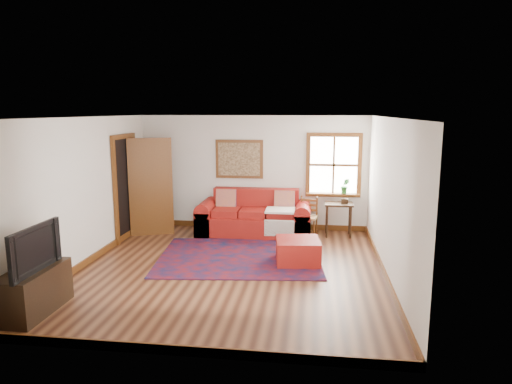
# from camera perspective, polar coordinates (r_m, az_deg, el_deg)

# --- Properties ---
(ground) EXTENTS (5.50, 5.50, 0.00)m
(ground) POSITION_cam_1_polar(r_m,az_deg,el_deg) (7.70, -3.16, -9.62)
(ground) COLOR #3A1B0F
(ground) RESTS_ON ground
(room_envelope) EXTENTS (5.04, 5.54, 2.52)m
(room_envelope) POSITION_cam_1_polar(r_m,az_deg,el_deg) (7.33, -3.27, 2.66)
(room_envelope) COLOR silver
(room_envelope) RESTS_ON ground
(window) EXTENTS (1.18, 0.20, 1.38)m
(window) POSITION_cam_1_polar(r_m,az_deg,el_deg) (9.92, 9.84, 2.54)
(window) COLOR white
(window) RESTS_ON ground
(doorway) EXTENTS (0.89, 1.08, 2.14)m
(doorway) POSITION_cam_1_polar(r_m,az_deg,el_deg) (9.71, -14.18, 0.76)
(doorway) COLOR black
(doorway) RESTS_ON ground
(framed_artwork) EXTENTS (1.05, 0.07, 0.85)m
(framed_artwork) POSITION_cam_1_polar(r_m,az_deg,el_deg) (10.03, -2.11, 4.13)
(framed_artwork) COLOR brown
(framed_artwork) RESTS_ON ground
(persian_rug) EXTENTS (3.07, 2.56, 0.02)m
(persian_rug) POSITION_cam_1_polar(r_m,az_deg,el_deg) (8.29, -2.06, -8.09)
(persian_rug) COLOR #5B0D14
(persian_rug) RESTS_ON ground
(red_leather_sofa) EXTENTS (2.39, 0.99, 0.93)m
(red_leather_sofa) POSITION_cam_1_polar(r_m,az_deg,el_deg) (9.77, -0.17, -3.42)
(red_leather_sofa) COLOR maroon
(red_leather_sofa) RESTS_ON ground
(red_ottoman) EXTENTS (0.81, 0.81, 0.42)m
(red_ottoman) POSITION_cam_1_polar(r_m,az_deg,el_deg) (7.97, 5.25, -7.37)
(red_ottoman) COLOR maroon
(red_ottoman) RESTS_ON ground
(side_table) EXTENTS (0.58, 0.44, 0.70)m
(side_table) POSITION_cam_1_polar(r_m,az_deg,el_deg) (9.68, 10.30, -2.10)
(side_table) COLOR black
(side_table) RESTS_ON ground
(ladder_back_chair) EXTENTS (0.45, 0.43, 0.83)m
(ladder_back_chair) POSITION_cam_1_polar(r_m,az_deg,el_deg) (9.58, 6.52, -2.92)
(ladder_back_chair) COLOR tan
(ladder_back_chair) RESTS_ON ground
(media_cabinet) EXTENTS (0.48, 1.07, 0.59)m
(media_cabinet) POSITION_cam_1_polar(r_m,az_deg,el_deg) (6.72, -26.02, -11.04)
(media_cabinet) COLOR black
(media_cabinet) RESTS_ON ground
(television) EXTENTS (0.14, 1.03, 0.60)m
(television) POSITION_cam_1_polar(r_m,az_deg,el_deg) (6.47, -26.61, -6.34)
(television) COLOR black
(television) RESTS_ON media_cabinet
(candle_hurricane) EXTENTS (0.12, 0.12, 0.18)m
(candle_hurricane) POSITION_cam_1_polar(r_m,az_deg,el_deg) (6.87, -24.21, -7.10)
(candle_hurricane) COLOR silver
(candle_hurricane) RESTS_ON media_cabinet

